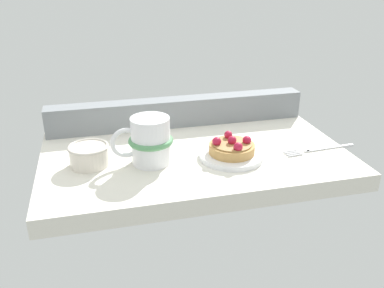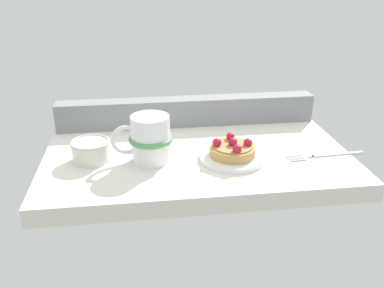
{
  "view_description": "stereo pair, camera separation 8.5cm",
  "coord_description": "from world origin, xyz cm",
  "views": [
    {
      "loc": [
        -20.2,
        -78.92,
        38.07
      ],
      "look_at": [
        -1.57,
        -3.91,
        3.63
      ],
      "focal_mm": 38.43,
      "sensor_mm": 36.0,
      "label": 1
    },
    {
      "loc": [
        -11.9,
        -80.51,
        38.07
      ],
      "look_at": [
        -1.57,
        -3.91,
        3.63
      ],
      "focal_mm": 38.43,
      "sensor_mm": 36.0,
      "label": 2
    }
  ],
  "objects": [
    {
      "name": "dessert_plate",
      "position": [
        6.82,
        -4.83,
        0.51
      ],
      "size": [
        13.69,
        13.69,
        1.09
      ],
      "color": "white",
      "rests_on": "ground_plane"
    },
    {
      "name": "coffee_mug",
      "position": [
        -10.21,
        -3.0,
        4.91
      ],
      "size": [
        12.7,
        9.13,
        9.82
      ],
      "color": "white",
      "rests_on": "ground_plane"
    },
    {
      "name": "ground_plane",
      "position": [
        0.0,
        0.0,
        -1.86
      ],
      "size": [
        65.59,
        38.43,
        3.71
      ],
      "primitive_type": "cube",
      "color": "silver"
    },
    {
      "name": "window_rail_back",
      "position": [
        0.0,
        16.75,
        3.44
      ],
      "size": [
        64.28,
        4.93,
        6.87
      ],
      "primitive_type": "cube",
      "color": "gray",
      "rests_on": "ground_plane"
    },
    {
      "name": "sugar_bowl",
      "position": [
        -22.37,
        -1.22,
        2.33
      ],
      "size": [
        8.2,
        8.2,
        4.38
      ],
      "color": "silver",
      "rests_on": "ground_plane"
    },
    {
      "name": "raspberry_tart",
      "position": [
        6.81,
        -4.86,
        2.43
      ],
      "size": [
        9.6,
        9.6,
        3.83
      ],
      "color": "tan",
      "rests_on": "dessert_plate"
    },
    {
      "name": "dessert_fork",
      "position": [
        26.8,
        -5.93,
        0.3
      ],
      "size": [
        17.25,
        2.75,
        0.6
      ],
      "color": "silver",
      "rests_on": "ground_plane"
    }
  ]
}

